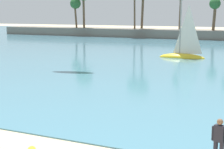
% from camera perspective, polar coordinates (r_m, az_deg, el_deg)
% --- Properties ---
extents(person_at_waterline, '(0.53, 0.29, 1.67)m').
position_cam_1_polar(person_at_waterline, '(12.78, 16.68, -10.08)').
color(person_at_waterline, '#23232D').
rests_on(person_at_waterline, ground).
extents(sailboat_near_shore, '(5.26, 1.82, 7.52)m').
position_cam_1_polar(sailboat_near_shore, '(41.68, 11.24, 3.54)').
color(sailboat_near_shore, yellow).
rests_on(sailboat_near_shore, sea).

